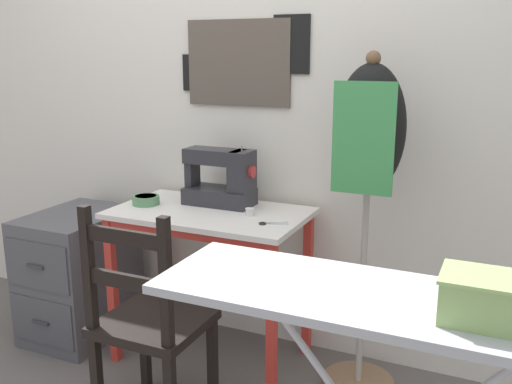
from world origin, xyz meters
The scene contains 12 objects.
ground_plane centered at (0.00, 0.00, 0.00)m, with size 14.00×14.00×0.00m, color #5B5651.
wall_back centered at (0.00, 0.59, 1.28)m, with size 10.00×0.07×2.55m.
sewing_table centered at (0.00, 0.25, 0.64)m, with size 0.90×0.53×0.75m.
sewing_machine centered at (0.01, 0.38, 0.88)m, with size 0.35×0.17×0.29m.
fabric_bowl centered at (-0.33, 0.23, 0.77)m, with size 0.13×0.13×0.04m.
scissors centered at (0.33, 0.18, 0.75)m, with size 0.12×0.08×0.01m.
thread_spool_near_machine centered at (0.20, 0.27, 0.77)m, with size 0.04×0.04×0.03m.
wooden_chair centered at (0.03, -0.28, 0.43)m, with size 0.40×0.38×0.92m.
filing_cabinet centered at (-0.76, 0.20, 0.33)m, with size 0.42×0.57×0.66m.
dress_form centered at (0.72, 0.31, 1.05)m, with size 0.32×0.32×1.47m.
ironing_board centered at (1.02, -0.65, 0.84)m, with size 1.21×0.38×0.89m.
storage_box centered at (1.24, -0.69, 0.94)m, with size 0.21×0.15×0.11m.
Camera 1 is at (1.25, -1.96, 1.47)m, focal length 40.00 mm.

